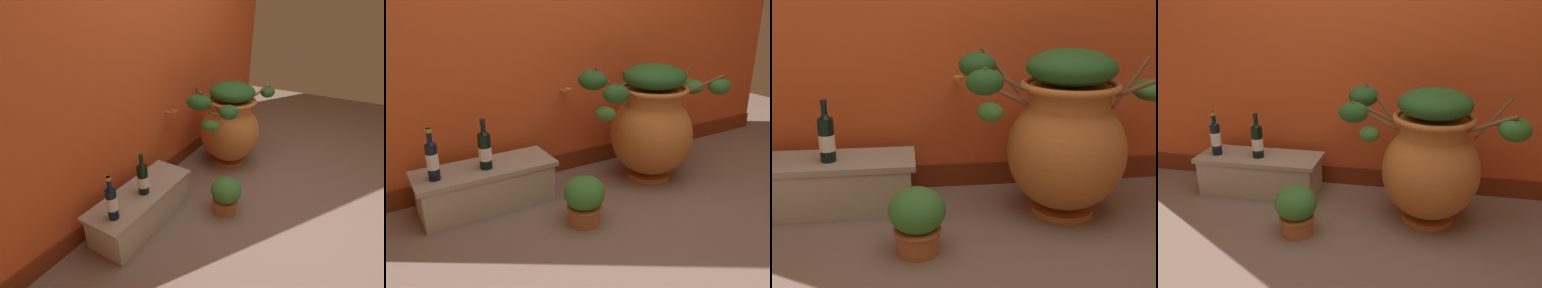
# 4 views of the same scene
# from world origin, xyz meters

# --- Properties ---
(terracotta_urn) EXTENTS (1.11, 0.93, 0.86)m
(terracotta_urn) POSITION_xyz_m (0.53, 0.68, 0.43)
(terracotta_urn) COLOR #C17033
(terracotta_urn) RESTS_ON ground_plane
(stone_ledge) EXTENTS (0.89, 0.34, 0.28)m
(stone_ledge) POSITION_xyz_m (-0.67, 0.85, 0.15)
(stone_ledge) COLOR #B2A893
(stone_ledge) RESTS_ON ground_plane
(wine_bottle_middle) EXTENTS (0.08, 0.08, 0.32)m
(wine_bottle_middle) POSITION_xyz_m (-0.67, 0.82, 0.41)
(wine_bottle_middle) COLOR black
(wine_bottle_middle) RESTS_ON stone_ledge
(potted_shrub) EXTENTS (0.25, 0.24, 0.30)m
(potted_shrub) POSITION_xyz_m (-0.23, 0.35, 0.16)
(potted_shrub) COLOR #B26638
(potted_shrub) RESTS_ON ground_plane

